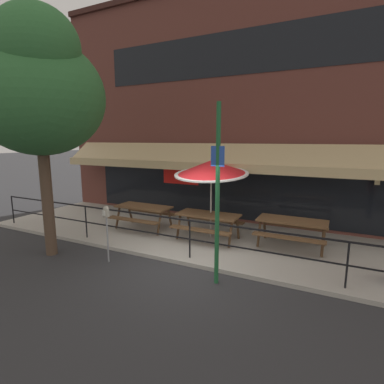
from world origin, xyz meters
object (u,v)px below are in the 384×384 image
(picnic_table_left, at_px, (144,211))
(patio_umbrella_centre, at_px, (211,168))
(picnic_table_centre, at_px, (208,219))
(picnic_table_right, at_px, (292,226))
(street_sign_pole, at_px, (217,194))
(street_tree_curbside, at_px, (38,89))
(parking_meter_near, at_px, (106,217))

(picnic_table_left, relative_size, patio_umbrella_centre, 0.75)
(patio_umbrella_centre, bearing_deg, picnic_table_centre, -90.00)
(picnic_table_right, xyz_separation_m, street_sign_pole, (-1.12, -2.63, 1.21))
(picnic_table_left, height_order, street_tree_curbside, street_tree_curbside)
(picnic_table_left, xyz_separation_m, street_sign_pole, (3.44, -2.23, 1.21))
(picnic_table_right, distance_m, parking_meter_near, 4.84)
(parking_meter_near, bearing_deg, picnic_table_right, 35.57)
(picnic_table_left, bearing_deg, parking_meter_near, -75.11)
(picnic_table_left, bearing_deg, street_tree_curbside, -109.47)
(picnic_table_left, distance_m, street_sign_pole, 4.27)
(picnic_table_left, height_order, picnic_table_right, same)
(picnic_table_left, bearing_deg, picnic_table_right, 5.08)
(patio_umbrella_centre, bearing_deg, street_sign_pole, -64.43)
(street_sign_pole, bearing_deg, picnic_table_centre, 117.54)
(picnic_table_centre, distance_m, street_tree_curbside, 5.47)
(picnic_table_right, xyz_separation_m, parking_meter_near, (-3.92, -2.80, 0.44))
(parking_meter_near, relative_size, street_tree_curbside, 0.24)
(street_sign_pole, relative_size, street_tree_curbside, 0.63)
(picnic_table_centre, height_order, street_tree_curbside, street_tree_curbside)
(picnic_table_centre, relative_size, patio_umbrella_centre, 0.75)
(patio_umbrella_centre, height_order, street_tree_curbside, street_tree_curbside)
(parking_meter_near, xyz_separation_m, street_sign_pole, (2.80, 0.17, 0.76))
(picnic_table_left, bearing_deg, street_sign_pole, -32.92)
(parking_meter_near, xyz_separation_m, street_tree_curbside, (-1.61, -0.34, 3.02))
(picnic_table_centre, bearing_deg, picnic_table_right, 10.24)
(picnic_table_right, bearing_deg, street_tree_curbside, -150.38)
(picnic_table_centre, height_order, picnic_table_right, same)
(picnic_table_centre, xyz_separation_m, patio_umbrella_centre, (0.00, 0.20, 1.47))
(picnic_table_left, xyz_separation_m, parking_meter_near, (0.64, -2.40, 0.44))
(picnic_table_right, bearing_deg, parking_meter_near, -144.43)
(picnic_table_centre, height_order, street_sign_pole, street_sign_pole)
(picnic_table_left, relative_size, street_sign_pole, 0.48)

